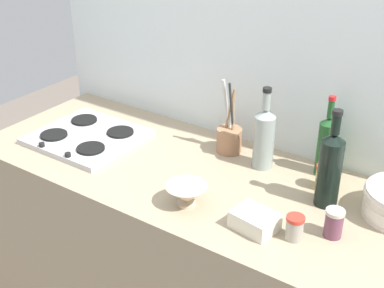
{
  "coord_description": "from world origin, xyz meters",
  "views": [
    {
      "loc": [
        0.97,
        -1.41,
        1.91
      ],
      "look_at": [
        0.0,
        0.0,
        1.02
      ],
      "focal_mm": 48.93,
      "sensor_mm": 36.0,
      "label": 1
    }
  ],
  "objects": [
    {
      "name": "wine_bottle_leftmost",
      "position": [
        0.41,
        0.27,
        1.02
      ],
      "size": [
        0.07,
        0.07,
        0.31
      ],
      "color": "#19471E",
      "rests_on": "counter_block"
    },
    {
      "name": "condiment_jar_spare",
      "position": [
        0.49,
        -0.15,
        0.94
      ],
      "size": [
        0.06,
        0.06,
        0.08
      ],
      "color": "#9E998C",
      "rests_on": "counter_block"
    },
    {
      "name": "stovetop_hob",
      "position": [
        -0.52,
        -0.03,
        0.91
      ],
      "size": [
        0.43,
        0.4,
        0.04
      ],
      "color": "#B2B2B7",
      "rests_on": "counter_block"
    },
    {
      "name": "condiment_jar_front",
      "position": [
        0.45,
        0.17,
        0.95
      ],
      "size": [
        0.06,
        0.06,
        0.09
      ],
      "color": "gold",
      "rests_on": "counter_block"
    },
    {
      "name": "condiment_jar_rear",
      "position": [
        0.58,
        -0.07,
        0.95
      ],
      "size": [
        0.06,
        0.06,
        0.1
      ],
      "color": "#66384C",
      "rests_on": "counter_block"
    },
    {
      "name": "butter_dish",
      "position": [
        0.36,
        -0.18,
        0.93
      ],
      "size": [
        0.15,
        0.13,
        0.06
      ],
      "primitive_type": "cube",
      "rotation": [
        0.0,
        0.0,
        -0.15
      ],
      "color": "silver",
      "rests_on": "counter_block"
    },
    {
      "name": "mixing_bowl",
      "position": [
        0.11,
        -0.19,
        0.94
      ],
      "size": [
        0.14,
        0.14,
        0.08
      ],
      "color": "beige",
      "rests_on": "counter_block"
    },
    {
      "name": "wine_bottle_mid_right",
      "position": [
        0.5,
        0.08,
        1.04
      ],
      "size": [
        0.08,
        0.08,
        0.35
      ],
      "color": "black",
      "rests_on": "counter_block"
    },
    {
      "name": "counter_block",
      "position": [
        0.0,
        0.0,
        0.45
      ],
      "size": [
        1.8,
        0.7,
        0.9
      ],
      "primitive_type": "cube",
      "color": "tan",
      "rests_on": "ground"
    },
    {
      "name": "wine_bottle_mid_left",
      "position": [
        0.2,
        0.19,
        1.03
      ],
      "size": [
        0.08,
        0.08,
        0.32
      ],
      "color": "gray",
      "rests_on": "counter_block"
    },
    {
      "name": "backsplash_panel",
      "position": [
        0.0,
        0.38,
        1.29
      ],
      "size": [
        1.9,
        0.06,
        2.59
      ],
      "primitive_type": "cube",
      "color": "silver",
      "rests_on": "ground"
    },
    {
      "name": "utensil_crock",
      "position": [
        0.03,
        0.22,
        0.96
      ],
      "size": [
        0.1,
        0.1,
        0.3
      ],
      "color": "#996B4C",
      "rests_on": "counter_block"
    }
  ]
}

